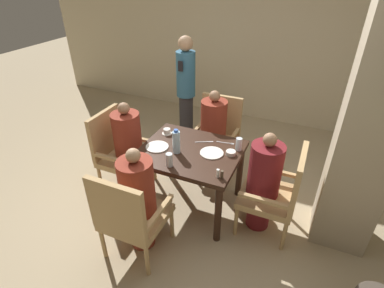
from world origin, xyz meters
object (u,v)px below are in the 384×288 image
(diner_in_near_chair, at_px, (138,199))
(chair_near_corner, at_px, (130,215))
(diner_in_left_chair, at_px, (129,147))
(diner_in_right_chair, at_px, (263,182))
(chair_right_side, at_px, (278,191))
(chair_far_side, at_px, (217,133))
(plate_main_right, at_px, (212,153))
(chair_left_side, at_px, (119,150))
(bowl_small, at_px, (231,153))
(diner_in_far_chair, at_px, (213,133))
(glass_tall_mid, at_px, (239,144))
(water_bottle, at_px, (176,142))
(standing_host, at_px, (186,88))
(plate_main_left, at_px, (157,147))
(glass_tall_near, at_px, (169,160))
(teacup_with_saucer, at_px, (167,132))

(diner_in_near_chair, bearing_deg, chair_near_corner, -90.00)
(diner_in_left_chair, relative_size, diner_in_right_chair, 1.02)
(chair_right_side, bearing_deg, chair_far_side, 137.58)
(plate_main_right, bearing_deg, chair_near_corner, -116.09)
(chair_left_side, height_order, diner_in_right_chair, diner_in_right_chair)
(bowl_small, bearing_deg, diner_in_far_chair, 123.69)
(diner_in_right_chair, bearing_deg, diner_in_left_chair, 180.00)
(plate_main_right, bearing_deg, glass_tall_mid, 37.59)
(diner_in_left_chair, height_order, diner_in_near_chair, diner_in_left_chair)
(diner_in_left_chair, distance_m, diner_in_right_chair, 1.58)
(diner_in_left_chair, xyz_separation_m, water_bottle, (0.67, -0.09, 0.28))
(chair_near_corner, relative_size, bowl_small, 9.69)
(chair_left_side, bearing_deg, plate_main_right, 1.46)
(diner_in_far_chair, distance_m, water_bottle, 0.85)
(standing_host, relative_size, plate_main_left, 6.55)
(bowl_small, bearing_deg, diner_in_left_chair, -175.83)
(standing_host, distance_m, bowl_small, 1.64)
(chair_left_side, distance_m, glass_tall_mid, 1.45)
(standing_host, xyz_separation_m, glass_tall_mid, (1.12, -1.12, -0.05))
(diner_in_left_chair, bearing_deg, bowl_small, 4.17)
(diner_in_right_chair, xyz_separation_m, glass_tall_near, (-0.86, -0.34, 0.24))
(chair_near_corner, bearing_deg, plate_main_left, 100.12)
(plate_main_right, bearing_deg, glass_tall_near, -128.82)
(diner_in_left_chair, bearing_deg, glass_tall_mid, 9.47)
(diner_in_far_chair, bearing_deg, glass_tall_near, -93.79)
(diner_in_far_chair, bearing_deg, chair_near_corner, -97.56)
(water_bottle, bearing_deg, glass_tall_near, -79.76)
(chair_left_side, xyz_separation_m, glass_tall_mid, (1.40, 0.21, 0.30))
(plate_main_left, bearing_deg, chair_far_side, 70.04)
(chair_right_side, relative_size, glass_tall_mid, 7.03)
(plate_main_right, xyz_separation_m, teacup_with_saucer, (-0.61, 0.18, 0.02))
(plate_main_right, height_order, water_bottle, water_bottle)
(diner_in_near_chair, relative_size, water_bottle, 4.18)
(chair_near_corner, distance_m, teacup_with_saucer, 1.12)
(plate_main_left, xyz_separation_m, bowl_small, (0.76, 0.18, 0.02))
(chair_near_corner, bearing_deg, teacup_with_saucer, 99.43)
(diner_in_left_chair, bearing_deg, diner_in_right_chair, 0.00)
(plate_main_right, bearing_deg, chair_far_side, 105.34)
(chair_far_side, distance_m, glass_tall_near, 1.24)
(chair_far_side, xyz_separation_m, teacup_with_saucer, (-0.39, -0.65, 0.26))
(diner_in_near_chair, bearing_deg, diner_in_far_chair, 81.63)
(diner_in_near_chair, xyz_separation_m, glass_tall_mid, (0.67, 0.91, 0.24))
(chair_far_side, distance_m, diner_in_right_chair, 1.17)
(diner_in_far_chair, relative_size, bowl_small, 11.43)
(diner_in_far_chair, height_order, bowl_small, diner_in_far_chair)
(diner_in_far_chair, height_order, glass_tall_near, diner_in_far_chair)
(chair_right_side, height_order, plate_main_left, chair_right_side)
(water_bottle, bearing_deg, plate_main_left, 179.26)
(diner_in_left_chair, xyz_separation_m, plate_main_left, (0.44, -0.09, 0.16))
(glass_tall_near, relative_size, glass_tall_mid, 1.00)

